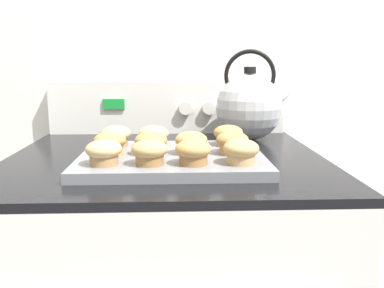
{
  "coord_description": "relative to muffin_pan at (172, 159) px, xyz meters",
  "views": [
    {
      "loc": [
        0.02,
        -0.61,
        1.11
      ],
      "look_at": [
        0.06,
        0.26,
        0.94
      ],
      "focal_mm": 38.0,
      "sensor_mm": 36.0,
      "label": 1
    }
  ],
  "objects": [
    {
      "name": "wall_back",
      "position": [
        -0.02,
        0.47,
        0.3
      ],
      "size": [
        8.0,
        0.05,
        2.4
      ],
      "color": "white",
      "rests_on": "ground_plane"
    },
    {
      "name": "control_panel",
      "position": [
        -0.01,
        0.41,
        0.07
      ],
      "size": [
        0.74,
        0.07,
        0.17
      ],
      "color": "white",
      "rests_on": "stove_range"
    },
    {
      "name": "muffin_pan",
      "position": [
        0.0,
        0.0,
        0.0
      ],
      "size": [
        0.41,
        0.32,
        0.02
      ],
      "color": "slate",
      "rests_on": "stove_range"
    },
    {
      "name": "muffin_r0_c0",
      "position": [
        -0.14,
        -0.09,
        0.04
      ],
      "size": [
        0.07,
        0.07,
        0.05
      ],
      "color": "#A37A4C",
      "rests_on": "muffin_pan"
    },
    {
      "name": "muffin_r0_c1",
      "position": [
        -0.04,
        -0.09,
        0.04
      ],
      "size": [
        0.07,
        0.07,
        0.05
      ],
      "color": "olive",
      "rests_on": "muffin_pan"
    },
    {
      "name": "muffin_r0_c2",
      "position": [
        0.04,
        -0.09,
        0.04
      ],
      "size": [
        0.07,
        0.07,
        0.05
      ],
      "color": "olive",
      "rests_on": "muffin_pan"
    },
    {
      "name": "muffin_r0_c3",
      "position": [
        0.14,
        -0.09,
        0.04
      ],
      "size": [
        0.07,
        0.07,
        0.05
      ],
      "color": "tan",
      "rests_on": "muffin_pan"
    },
    {
      "name": "muffin_r1_c0",
      "position": [
        -0.14,
        0.0,
        0.04
      ],
      "size": [
        0.07,
        0.07,
        0.05
      ],
      "color": "tan",
      "rests_on": "muffin_pan"
    },
    {
      "name": "muffin_r1_c1",
      "position": [
        -0.05,
        -0.0,
        0.04
      ],
      "size": [
        0.07,
        0.07,
        0.05
      ],
      "color": "#A37A4C",
      "rests_on": "muffin_pan"
    },
    {
      "name": "muffin_r1_c2",
      "position": [
        0.04,
        0.0,
        0.04
      ],
      "size": [
        0.07,
        0.07,
        0.05
      ],
      "color": "olive",
      "rests_on": "muffin_pan"
    },
    {
      "name": "muffin_r1_c3",
      "position": [
        0.14,
        -0.0,
        0.04
      ],
      "size": [
        0.07,
        0.07,
        0.05
      ],
      "color": "tan",
      "rests_on": "muffin_pan"
    },
    {
      "name": "muffin_r2_c0",
      "position": [
        -0.14,
        0.09,
        0.04
      ],
      "size": [
        0.07,
        0.07,
        0.05
      ],
      "color": "#A37A4C",
      "rests_on": "muffin_pan"
    },
    {
      "name": "muffin_r2_c1",
      "position": [
        -0.04,
        0.09,
        0.04
      ],
      "size": [
        0.07,
        0.07,
        0.05
      ],
      "color": "olive",
      "rests_on": "muffin_pan"
    },
    {
      "name": "muffin_r2_c3",
      "position": [
        0.14,
        0.09,
        0.04
      ],
      "size": [
        0.07,
        0.07,
        0.05
      ],
      "color": "tan",
      "rests_on": "muffin_pan"
    },
    {
      "name": "tea_kettle",
      "position": [
        0.22,
        0.27,
        0.09
      ],
      "size": [
        0.23,
        0.19,
        0.26
      ],
      "color": "#ADAFB5",
      "rests_on": "stove_range"
    }
  ]
}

